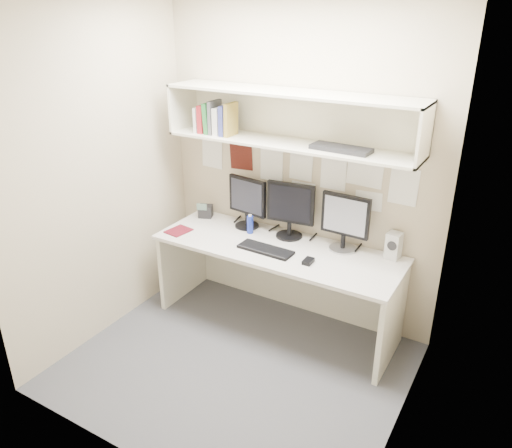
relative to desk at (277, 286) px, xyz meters
The scene contains 19 objects.
floor 0.75m from the desk, 90.00° to the right, with size 2.40×2.00×0.01m, color #47474C.
wall_back 1.00m from the desk, 90.00° to the left, with size 2.40×0.02×2.60m, color #B8A98C.
wall_front 1.90m from the desk, 90.00° to the right, with size 2.40×0.02×2.60m, color #B8A98C.
wall_left 1.65m from the desk, 151.57° to the right, with size 0.02×2.00×2.60m, color #B8A98C.
wall_right 1.65m from the desk, 28.43° to the right, with size 0.02×2.00×2.60m, color #B8A98C.
desk is the anchor object (origin of this frame).
overhead_hutch 1.37m from the desk, 90.00° to the left, with size 2.00×0.38×0.40m.
pinned_papers 0.95m from the desk, 90.00° to the left, with size 1.92×0.01×0.48m, color white, non-canonical shape.
monitor_left 0.76m from the desk, 152.02° to the left, with size 0.38×0.21×0.44m.
monitor_center 0.66m from the desk, 90.77° to the left, with size 0.40×0.22×0.46m.
monitor_right 0.80m from the desk, 25.12° to the left, with size 0.39×0.21×0.45m.
keyboard 0.40m from the desk, 109.60° to the right, with size 0.44×0.16×0.02m, color black.
mouse 0.52m from the desk, 22.19° to the right, with size 0.06×0.10×0.03m, color black.
speaker 1.00m from the desk, 17.33° to the left, with size 0.11×0.12×0.21m.
blue_bottle 0.56m from the desk, 161.13° to the left, with size 0.05×0.05×0.17m.
maroon_notebook 0.95m from the desk, 168.61° to the right, with size 0.16×0.20×0.01m, color #5C0F1B.
desk_phone 0.97m from the desk, 166.39° to the left, with size 0.15×0.14×0.15m.
book_stack 1.44m from the desk, behind, with size 0.33×0.16×0.27m.
hutch_tray 1.27m from the desk, 17.14° to the left, with size 0.44×0.17×0.03m, color black.
Camera 1 is at (1.66, -2.52, 2.48)m, focal length 35.00 mm.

